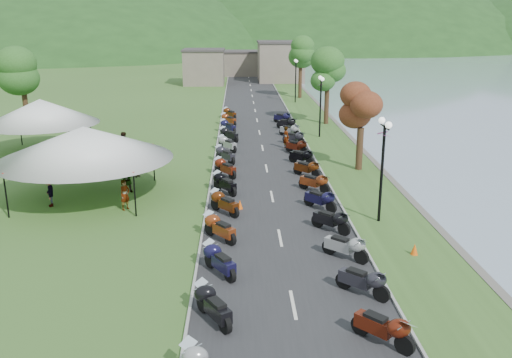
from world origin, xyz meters
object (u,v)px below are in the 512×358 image
object	(u,v)px
vendor_tent_main	(86,162)
pedestrian_c	(51,206)
pedestrian_b	(124,158)
pedestrian_a	(126,210)

from	to	relation	value
vendor_tent_main	pedestrian_c	world-z (taller)	vendor_tent_main
vendor_tent_main	pedestrian_c	size ratio (longest dim) A/B	3.83
vendor_tent_main	pedestrian_c	distance (m)	2.99
pedestrian_b	pedestrian_c	bearing A→B (deg)	77.53
vendor_tent_main	pedestrian_c	bearing A→B (deg)	-137.68
vendor_tent_main	pedestrian_b	world-z (taller)	vendor_tent_main
pedestrian_a	pedestrian_c	world-z (taller)	pedestrian_c
vendor_tent_main	pedestrian_c	xyz separation A→B (m)	(-1.65, -1.50, -2.00)
pedestrian_a	pedestrian_c	distance (m)	4.15
pedestrian_b	pedestrian_c	size ratio (longest dim) A/B	1.16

